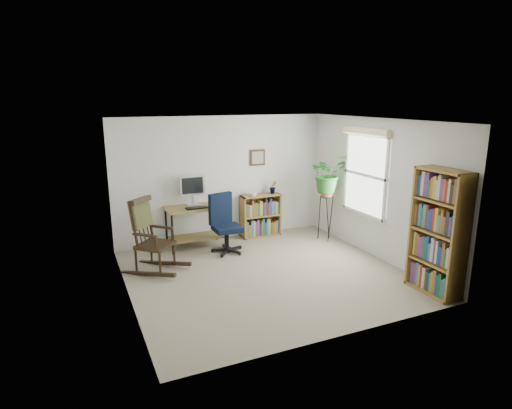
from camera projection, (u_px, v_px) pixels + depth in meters
name	position (u px, v px, depth m)	size (l,w,h in m)	color
floor	(266.00, 274.00, 6.79)	(4.20, 4.00, 0.00)	gray
ceiling	(267.00, 121.00, 6.21)	(4.20, 4.00, 0.00)	white
wall_back	(222.00, 179.00, 8.27)	(4.20, 0.00, 2.40)	silver
wall_front	(344.00, 239.00, 4.73)	(4.20, 0.00, 2.40)	silver
wall_left	(124.00, 216.00, 5.67)	(0.00, 4.00, 2.40)	silver
wall_right	(377.00, 189.00, 7.33)	(0.00, 4.00, 2.40)	silver
window	(365.00, 175.00, 7.53)	(0.12, 1.20, 1.50)	white
desk	(196.00, 227.00, 7.94)	(1.07, 0.59, 0.77)	olive
monitor	(192.00, 191.00, 7.91)	(0.46, 0.16, 0.56)	silver
keyboard	(197.00, 208.00, 7.74)	(0.40, 0.15, 0.03)	black
office_chair	(227.00, 224.00, 7.62)	(0.59, 0.59, 1.08)	black
rocking_chair	(155.00, 235.00, 6.77)	(0.63, 1.05, 1.22)	black
low_bookshelf	(261.00, 215.00, 8.59)	(0.80, 0.27, 0.85)	olive
tall_bookshelf	(438.00, 233.00, 5.96)	(0.34, 0.78, 1.79)	olive
plant_stand	(326.00, 214.00, 8.34)	(0.28, 0.28, 1.02)	black
spider_plant	(328.00, 155.00, 8.05)	(1.69, 1.88, 1.46)	#286D26
potted_plant_small	(273.00, 191.00, 8.59)	(0.13, 0.24, 0.11)	#286D26
framed_picture	(258.00, 158.00, 8.44)	(0.32, 0.04, 0.32)	black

